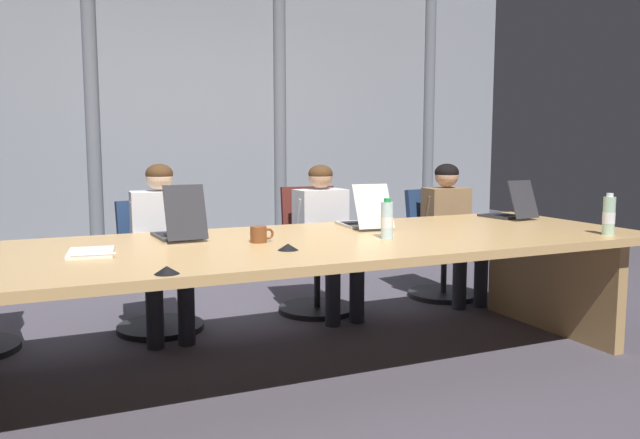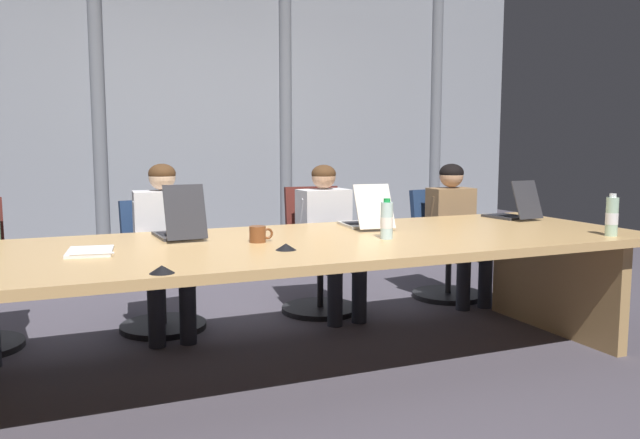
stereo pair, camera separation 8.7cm
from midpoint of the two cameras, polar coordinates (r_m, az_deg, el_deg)
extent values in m
plane|color=#47424C|center=(3.90, -1.17, -12.86)|extent=(13.48, 13.48, 0.00)
cube|color=tan|center=(3.72, -1.19, -2.26)|extent=(4.29, 1.43, 0.05)
cube|color=black|center=(3.73, -1.19, -3.25)|extent=(3.64, 0.10, 0.06)
cube|color=tan|center=(4.81, 20.32, -5.13)|extent=(0.08, 1.21, 0.70)
cube|color=gray|center=(6.10, -10.23, 8.21)|extent=(6.74, 0.10, 2.94)
cylinder|color=slate|center=(5.91, -18.44, 8.02)|extent=(0.12, 0.12, 2.88)
cylinder|color=slate|center=(6.29, -2.64, 8.28)|extent=(0.12, 0.12, 2.88)
cylinder|color=slate|center=(7.06, 10.44, 8.02)|extent=(0.12, 0.12, 2.88)
cube|color=#2D2D33|center=(3.95, -11.85, -1.36)|extent=(0.25, 0.35, 0.02)
cube|color=black|center=(3.97, -11.94, -1.17)|extent=(0.21, 0.19, 0.00)
cube|color=#2D2D33|center=(3.72, -11.10, 0.65)|extent=(0.24, 0.11, 0.31)
cube|color=black|center=(3.73, -11.12, 0.68)|extent=(0.21, 0.10, 0.27)
cube|color=beige|center=(4.37, 4.21, -0.45)|extent=(0.27, 0.34, 0.02)
cube|color=black|center=(4.39, 4.10, -0.28)|extent=(0.22, 0.20, 0.00)
cube|color=beige|center=(4.14, 5.38, 1.15)|extent=(0.26, 0.17, 0.28)
cube|color=black|center=(4.15, 5.36, 1.20)|extent=(0.23, 0.14, 0.25)
cube|color=#2D2D33|center=(5.02, 16.52, 0.24)|extent=(0.25, 0.32, 0.02)
cube|color=black|center=(5.03, 16.34, 0.38)|extent=(0.20, 0.18, 0.00)
cube|color=#2D2D33|center=(4.87, 18.22, 1.66)|extent=(0.23, 0.13, 0.27)
cube|color=black|center=(4.87, 18.18, 1.69)|extent=(0.21, 0.11, 0.24)
cube|color=navy|center=(4.67, -13.21, -4.57)|extent=(0.54, 0.54, 0.08)
cube|color=navy|center=(4.84, -14.09, -0.99)|extent=(0.44, 0.17, 0.46)
cylinder|color=#262628|center=(4.72, -13.14, -6.97)|extent=(0.05, 0.05, 0.32)
cylinder|color=black|center=(4.76, -13.08, -9.10)|extent=(0.60, 0.60, 0.04)
cube|color=#511E19|center=(5.01, 0.52, -3.60)|extent=(0.53, 0.53, 0.08)
cube|color=#511E19|center=(5.18, -0.21, 0.06)|extent=(0.44, 0.17, 0.52)
cylinder|color=#262628|center=(5.05, 0.52, -5.85)|extent=(0.05, 0.05, 0.32)
cylinder|color=black|center=(5.10, 0.51, -7.85)|extent=(0.60, 0.60, 0.04)
cube|color=navy|center=(5.58, 11.69, -2.66)|extent=(0.54, 0.54, 0.08)
cube|color=navy|center=(5.71, 10.26, 0.32)|extent=(0.44, 0.17, 0.46)
cylinder|color=#262628|center=(5.62, 11.64, -4.69)|extent=(0.05, 0.05, 0.32)
cylinder|color=black|center=(5.66, 11.60, -6.49)|extent=(0.60, 0.60, 0.04)
cube|color=silver|center=(4.61, -13.05, -0.85)|extent=(0.41, 0.24, 0.53)
sphere|color=beige|center=(4.57, -13.17, 3.66)|extent=(0.18, 0.18, 0.18)
ellipsoid|color=#472D19|center=(4.57, -13.18, 3.95)|extent=(0.19, 0.19, 0.14)
cylinder|color=silver|center=(4.62, -11.01, 0.19)|extent=(0.08, 0.14, 0.27)
cylinder|color=beige|center=(4.43, -10.57, -1.62)|extent=(0.08, 0.30, 0.06)
cylinder|color=silver|center=(4.58, -15.16, 0.02)|extent=(0.08, 0.14, 0.27)
cylinder|color=beige|center=(4.39, -14.90, -1.81)|extent=(0.08, 0.30, 0.06)
cylinder|color=#262833|center=(4.47, -11.37, -4.91)|extent=(0.15, 0.41, 0.13)
cylinder|color=#262833|center=(4.34, -10.97, -7.98)|extent=(0.11, 0.11, 0.42)
cylinder|color=#262833|center=(4.45, -13.93, -5.04)|extent=(0.15, 0.41, 0.13)
cylinder|color=#262833|center=(4.32, -13.62, -8.13)|extent=(0.11, 0.11, 0.42)
cube|color=silver|center=(4.96, 0.82, -0.28)|extent=(0.39, 0.24, 0.51)
sphere|color=tan|center=(4.93, 0.83, 3.77)|extent=(0.18, 0.18, 0.18)
ellipsoid|color=#472D19|center=(4.93, 0.83, 4.04)|extent=(0.19, 0.19, 0.14)
cylinder|color=silver|center=(5.03, 2.46, 0.56)|extent=(0.08, 0.14, 0.27)
cylinder|color=tan|center=(4.86, 3.64, -1.06)|extent=(0.08, 0.30, 0.06)
cylinder|color=silver|center=(4.88, -0.86, 0.37)|extent=(0.08, 0.14, 0.27)
cylinder|color=tan|center=(4.71, 0.25, -1.30)|extent=(0.08, 0.30, 0.06)
cylinder|color=#262833|center=(4.88, 2.94, -3.80)|extent=(0.15, 0.41, 0.13)
cylinder|color=#262833|center=(4.77, 3.99, -6.54)|extent=(0.11, 0.11, 0.42)
cylinder|color=#262833|center=(4.78, 0.85, -4.00)|extent=(0.15, 0.41, 0.13)
cylinder|color=#262833|center=(4.67, 1.86, -6.81)|extent=(0.11, 0.11, 0.42)
cube|color=olive|center=(5.53, 11.83, 0.20)|extent=(0.37, 0.24, 0.49)
sphere|color=tan|center=(5.50, 11.92, 3.79)|extent=(0.20, 0.20, 0.20)
ellipsoid|color=black|center=(5.49, 11.92, 4.05)|extent=(0.20, 0.20, 0.15)
cylinder|color=olive|center=(5.60, 13.15, 0.80)|extent=(0.08, 0.14, 0.27)
cylinder|color=tan|center=(5.44, 14.32, -0.65)|extent=(0.08, 0.30, 0.06)
cylinder|color=olive|center=(5.44, 10.49, 0.70)|extent=(0.08, 0.14, 0.27)
cylinder|color=tan|center=(5.28, 11.61, -0.80)|extent=(0.08, 0.30, 0.06)
cylinder|color=#262833|center=(5.45, 13.75, -2.85)|extent=(0.15, 0.41, 0.13)
cylinder|color=#262833|center=(5.34, 14.76, -5.28)|extent=(0.11, 0.11, 0.42)
cylinder|color=#262833|center=(5.34, 11.96, -2.99)|extent=(0.15, 0.41, 0.13)
cylinder|color=#262833|center=(5.23, 12.95, -5.48)|extent=(0.11, 0.11, 0.42)
cylinder|color=silver|center=(3.79, 6.53, -0.10)|extent=(0.07, 0.07, 0.21)
cylinder|color=white|center=(3.79, 6.53, -0.26)|extent=(0.07, 0.07, 0.06)
cylinder|color=green|center=(3.78, 6.55, 1.68)|extent=(0.04, 0.04, 0.02)
cylinder|color=#ADD1B2|center=(4.28, 24.79, 0.23)|extent=(0.07, 0.07, 0.23)
cylinder|color=white|center=(4.28, 24.78, 0.07)|extent=(0.07, 0.07, 0.07)
cylinder|color=white|center=(4.27, 24.87, 1.92)|extent=(0.04, 0.04, 0.02)
cylinder|color=brown|center=(3.66, -4.83, -1.30)|extent=(0.09, 0.09, 0.09)
torus|color=brown|center=(3.68, -3.96, -1.25)|extent=(0.07, 0.01, 0.07)
cone|color=black|center=(2.88, -12.88, -4.29)|extent=(0.11, 0.11, 0.03)
cone|color=black|center=(3.40, -2.29, -2.41)|extent=(0.11, 0.11, 0.03)
cube|color=silver|center=(3.49, -18.88, -2.68)|extent=(0.26, 0.33, 0.02)
cylinder|color=silver|center=(3.35, -18.70, -2.88)|extent=(0.21, 0.04, 0.01)
camera|label=1|loc=(0.04, -89.36, 0.08)|focal=36.44mm
camera|label=2|loc=(0.04, 90.64, -0.08)|focal=36.44mm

